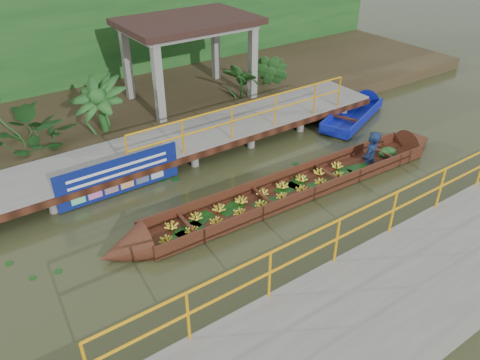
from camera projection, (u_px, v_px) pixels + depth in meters
ground at (216, 224)px, 11.13m from camera, size 80.00×80.00×0.00m
land_strip at (100, 111)px, 16.24m from camera, size 30.00×8.00×0.45m
far_dock at (151, 150)px, 13.27m from camera, size 16.00×2.06×1.66m
near_dock at (384, 306)px, 8.53m from camera, size 18.00×2.40×1.73m
pavilion at (188, 30)px, 15.49m from camera, size 4.40×3.00×3.00m
foliage_backdrop at (67, 44)px, 17.04m from camera, size 30.00×0.80×4.00m
vendor_boat at (307, 179)px, 12.34m from camera, size 10.59×1.45×2.34m
moored_blue_boat at (362, 107)px, 16.68m from camera, size 3.88×2.34×0.91m
blue_banner at (120, 176)px, 11.92m from camera, size 3.27×0.04×1.02m
tropical_plants at (93, 110)px, 13.74m from camera, size 14.29×1.29×1.62m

